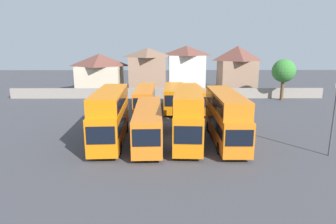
% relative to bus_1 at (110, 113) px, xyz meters
% --- Properties ---
extents(ground, '(140.00, 140.00, 0.00)m').
position_rel_bus_1_xyz_m(ground, '(5.55, 18.06, -2.81)').
color(ground, '#424247').
extents(depot_boundary_wall, '(56.00, 0.50, 1.80)m').
position_rel_bus_1_xyz_m(depot_boundary_wall, '(5.55, 23.94, -1.91)').
color(depot_boundary_wall, gray).
rests_on(depot_boundary_wall, ground).
extents(bus_1, '(3.05, 10.82, 4.99)m').
position_rel_bus_1_xyz_m(bus_1, '(0.00, 0.00, 0.00)').
color(bus_1, orange).
rests_on(bus_1, ground).
extents(bus_2, '(2.89, 11.84, 3.41)m').
position_rel_bus_1_xyz_m(bus_2, '(3.63, 0.02, -0.86)').
color(bus_2, orange).
rests_on(bus_2, ground).
extents(bus_3, '(3.08, 10.43, 5.04)m').
position_rel_bus_1_xyz_m(bus_3, '(7.36, -0.25, 0.03)').
color(bus_3, orange).
rests_on(bus_3, ground).
extents(bus_4, '(2.62, 11.16, 4.77)m').
position_rel_bus_1_xyz_m(bus_4, '(11.05, -0.04, -0.12)').
color(bus_4, orange).
rests_on(bus_4, ground).
extents(bus_5, '(2.66, 11.90, 3.31)m').
position_rel_bus_1_xyz_m(bus_5, '(2.35, 13.95, -0.91)').
color(bus_5, orange).
rests_on(bus_5, ground).
extents(bus_6, '(2.98, 10.25, 3.50)m').
position_rel_bus_1_xyz_m(bus_6, '(6.52, 14.09, -0.81)').
color(bus_6, orange).
rests_on(bus_6, ground).
extents(bus_7, '(3.18, 11.21, 3.29)m').
position_rel_bus_1_xyz_m(bus_7, '(9.45, 14.24, -0.92)').
color(bus_7, orange).
rests_on(bus_7, ground).
extents(house_terrace_left, '(9.04, 7.86, 7.69)m').
position_rel_bus_1_xyz_m(house_terrace_left, '(-8.25, 32.48, 1.12)').
color(house_terrace_left, beige).
rests_on(house_terrace_left, ground).
extents(house_terrace_centre, '(7.54, 7.38, 8.85)m').
position_rel_bus_1_xyz_m(house_terrace_centre, '(1.72, 31.66, 1.69)').
color(house_terrace_centre, '#9E7A60').
rests_on(house_terrace_centre, ground).
extents(house_terrace_right, '(7.56, 7.68, 9.28)m').
position_rel_bus_1_xyz_m(house_terrace_right, '(9.60, 33.02, 1.91)').
color(house_terrace_right, silver).
rests_on(house_terrace_right, ground).
extents(house_terrace_far_right, '(7.38, 7.18, 9.25)m').
position_rel_bus_1_xyz_m(house_terrace_far_right, '(19.89, 32.00, 1.92)').
color(house_terrace_far_right, '#9E7A60').
rests_on(house_terrace_far_right, ground).
extents(tree_left_of_lot, '(3.93, 3.93, 7.03)m').
position_rel_bus_1_xyz_m(tree_left_of_lot, '(25.42, 21.94, 2.20)').
color(tree_left_of_lot, brown).
rests_on(tree_left_of_lot, ground).
extents(lamp_post_lot_edge, '(0.50, 0.24, 6.11)m').
position_rel_bus_1_xyz_m(lamp_post_lot_edge, '(19.15, -3.94, 0.69)').
color(lamp_post_lot_edge, '#4C4C51').
rests_on(lamp_post_lot_edge, ground).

